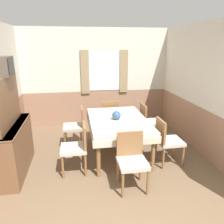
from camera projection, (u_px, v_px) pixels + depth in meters
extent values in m
cube|color=silver|center=(96.00, 60.00, 5.76)|extent=(4.27, 0.05, 1.65)
cube|color=#9E755B|center=(97.00, 108.00, 6.14)|extent=(4.27, 0.05, 0.95)
cube|color=white|center=(105.00, 72.00, 5.85)|extent=(0.91, 0.01, 0.99)
cube|color=#998460|center=(85.00, 72.00, 5.75)|extent=(0.22, 0.03, 1.14)
cube|color=#998460|center=(124.00, 72.00, 5.91)|extent=(0.22, 0.03, 1.14)
cube|color=silver|center=(212.00, 67.00, 4.06)|extent=(0.05, 4.61, 1.65)
cube|color=#9E755B|center=(203.00, 132.00, 4.45)|extent=(0.05, 4.61, 0.95)
cube|color=beige|center=(118.00, 120.00, 4.34)|extent=(1.12, 1.68, 0.06)
cube|color=beige|center=(118.00, 125.00, 4.37)|extent=(1.15, 1.71, 0.12)
cylinder|color=brown|center=(98.00, 158.00, 3.66)|extent=(0.07, 0.07, 0.70)
cylinder|color=brown|center=(153.00, 154.00, 3.81)|extent=(0.07, 0.07, 0.70)
cylinder|color=brown|center=(91.00, 126.00, 5.09)|extent=(0.07, 0.07, 0.70)
cylinder|color=brown|center=(131.00, 124.00, 5.25)|extent=(0.07, 0.07, 0.70)
cylinder|color=brown|center=(174.00, 148.00, 4.35)|extent=(0.04, 0.04, 0.42)
cylinder|color=brown|center=(183.00, 157.00, 3.99)|extent=(0.04, 0.04, 0.42)
cylinder|color=brown|center=(156.00, 149.00, 4.29)|extent=(0.04, 0.04, 0.42)
cylinder|color=brown|center=(163.00, 159.00, 3.93)|extent=(0.04, 0.04, 0.42)
cube|color=#B7B2A3|center=(170.00, 141.00, 4.07)|extent=(0.44, 0.44, 0.06)
cube|color=brown|center=(161.00, 130.00, 3.97)|extent=(0.04, 0.42, 0.41)
cylinder|color=brown|center=(65.00, 141.00, 4.64)|extent=(0.04, 0.04, 0.42)
cylinder|color=brown|center=(66.00, 134.00, 5.00)|extent=(0.04, 0.04, 0.42)
cylinder|color=brown|center=(83.00, 140.00, 4.70)|extent=(0.04, 0.04, 0.42)
cylinder|color=brown|center=(82.00, 133.00, 5.06)|extent=(0.04, 0.04, 0.42)
cube|color=#B7B2A3|center=(74.00, 127.00, 4.78)|extent=(0.44, 0.44, 0.06)
cube|color=brown|center=(82.00, 116.00, 4.74)|extent=(0.04, 0.42, 0.41)
cylinder|color=brown|center=(155.00, 128.00, 5.34)|extent=(0.04, 0.04, 0.42)
cylinder|color=brown|center=(161.00, 134.00, 4.98)|extent=(0.04, 0.04, 0.42)
cylinder|color=brown|center=(140.00, 129.00, 5.28)|extent=(0.04, 0.04, 0.42)
cylinder|color=brown|center=(145.00, 136.00, 4.92)|extent=(0.04, 0.04, 0.42)
cube|color=#B7B2A3|center=(151.00, 122.00, 5.06)|extent=(0.44, 0.44, 0.06)
cube|color=brown|center=(143.00, 113.00, 4.96)|extent=(0.04, 0.42, 0.41)
cylinder|color=brown|center=(63.00, 167.00, 3.65)|extent=(0.04, 0.04, 0.42)
cylinder|color=brown|center=(64.00, 156.00, 4.01)|extent=(0.04, 0.04, 0.42)
cylinder|color=brown|center=(86.00, 165.00, 3.71)|extent=(0.04, 0.04, 0.42)
cylinder|color=brown|center=(84.00, 155.00, 4.07)|extent=(0.04, 0.04, 0.42)
cube|color=#B7B2A3|center=(73.00, 149.00, 3.79)|extent=(0.44, 0.44, 0.06)
cube|color=brown|center=(85.00, 135.00, 3.75)|extent=(0.04, 0.42, 0.41)
cylinder|color=brown|center=(148.00, 183.00, 3.24)|extent=(0.04, 0.04, 0.42)
cylinder|color=brown|center=(123.00, 185.00, 3.18)|extent=(0.04, 0.04, 0.42)
cylinder|color=brown|center=(140.00, 169.00, 3.60)|extent=(0.04, 0.04, 0.42)
cylinder|color=brown|center=(118.00, 171.00, 3.54)|extent=(0.04, 0.04, 0.42)
cube|color=#B7B2A3|center=(133.00, 163.00, 3.32)|extent=(0.44, 0.44, 0.06)
cube|color=brown|center=(130.00, 144.00, 3.44)|extent=(0.42, 0.04, 0.41)
cylinder|color=brown|center=(101.00, 123.00, 5.75)|extent=(0.04, 0.04, 0.42)
cylinder|color=brown|center=(115.00, 122.00, 5.81)|extent=(0.04, 0.04, 0.42)
cylinder|color=brown|center=(103.00, 128.00, 5.39)|extent=(0.04, 0.04, 0.42)
cylinder|color=brown|center=(118.00, 127.00, 5.45)|extent=(0.04, 0.04, 0.42)
cube|color=#B7B2A3|center=(109.00, 116.00, 5.53)|extent=(0.44, 0.44, 0.06)
cube|color=brown|center=(110.00, 109.00, 5.27)|extent=(0.42, 0.04, 0.41)
cube|color=brown|center=(12.00, 149.00, 3.78)|extent=(0.44, 1.32, 0.88)
cube|color=#8C5F3F|center=(9.00, 126.00, 3.65)|extent=(0.46, 1.34, 0.02)
cube|color=brown|center=(2.00, 102.00, 3.52)|extent=(0.24, 1.19, 0.80)
cube|color=#51473D|center=(2.00, 66.00, 3.46)|extent=(0.28, 0.40, 0.31)
cube|color=black|center=(11.00, 66.00, 3.48)|extent=(0.01, 0.33, 0.24)
sphere|color=#335684|center=(116.00, 115.00, 4.27)|extent=(0.17, 0.17, 0.17)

